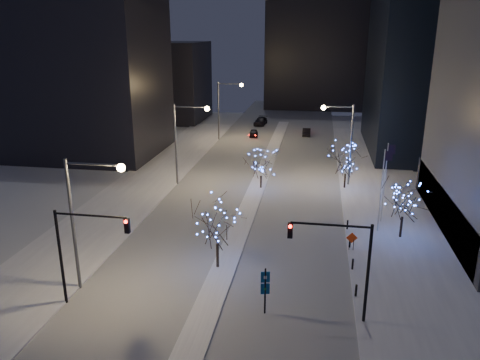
% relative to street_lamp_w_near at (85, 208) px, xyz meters
% --- Properties ---
extents(ground, '(160.00, 160.00, 0.00)m').
position_rel_street_lamp_w_near_xyz_m(ground, '(8.94, -2.00, -6.50)').
color(ground, silver).
rests_on(ground, ground).
extents(road, '(20.00, 130.00, 0.02)m').
position_rel_street_lamp_w_near_xyz_m(road, '(8.94, 33.00, -6.49)').
color(road, '#9EA3AC').
rests_on(road, ground).
extents(median, '(2.00, 80.00, 0.15)m').
position_rel_street_lamp_w_near_xyz_m(median, '(8.94, 28.00, -6.42)').
color(median, white).
rests_on(median, ground).
extents(east_sidewalk, '(10.00, 90.00, 0.15)m').
position_rel_street_lamp_w_near_xyz_m(east_sidewalk, '(23.94, 18.00, -6.42)').
color(east_sidewalk, white).
rests_on(east_sidewalk, ground).
extents(west_sidewalk, '(8.00, 90.00, 0.15)m').
position_rel_street_lamp_w_near_xyz_m(west_sidewalk, '(-5.06, 18.00, -6.42)').
color(west_sidewalk, white).
rests_on(west_sidewalk, ground).
extents(filler_west_near, '(22.00, 18.00, 24.00)m').
position_rel_street_lamp_w_near_xyz_m(filler_west_near, '(-19.06, 38.00, 5.50)').
color(filler_west_near, black).
rests_on(filler_west_near, ground).
extents(filler_west_far, '(18.00, 16.00, 16.00)m').
position_rel_street_lamp_w_near_xyz_m(filler_west_far, '(-17.06, 68.00, 1.50)').
color(filler_west_far, black).
rests_on(filler_west_far, ground).
extents(horizon_block, '(24.00, 14.00, 42.00)m').
position_rel_street_lamp_w_near_xyz_m(horizon_block, '(14.94, 90.00, 14.50)').
color(horizon_block, black).
rests_on(horizon_block, ground).
extents(street_lamp_w_near, '(4.40, 0.56, 10.00)m').
position_rel_street_lamp_w_near_xyz_m(street_lamp_w_near, '(0.00, 0.00, 0.00)').
color(street_lamp_w_near, '#595E66').
rests_on(street_lamp_w_near, ground).
extents(street_lamp_w_mid, '(4.40, 0.56, 10.00)m').
position_rel_street_lamp_w_near_xyz_m(street_lamp_w_mid, '(0.00, 25.00, 0.00)').
color(street_lamp_w_mid, '#595E66').
rests_on(street_lamp_w_mid, ground).
extents(street_lamp_w_far, '(4.40, 0.56, 10.00)m').
position_rel_street_lamp_w_near_xyz_m(street_lamp_w_far, '(0.00, 50.00, 0.00)').
color(street_lamp_w_far, '#595E66').
rests_on(street_lamp_w_far, ground).
extents(street_lamp_east, '(3.90, 0.56, 10.00)m').
position_rel_street_lamp_w_near_xyz_m(street_lamp_east, '(19.02, 28.00, -0.05)').
color(street_lamp_east, '#595E66').
rests_on(street_lamp_east, ground).
extents(traffic_signal_west, '(5.26, 0.43, 7.00)m').
position_rel_street_lamp_w_near_xyz_m(traffic_signal_west, '(0.50, -2.00, -1.74)').
color(traffic_signal_west, black).
rests_on(traffic_signal_west, ground).
extents(traffic_signal_east, '(5.26, 0.43, 7.00)m').
position_rel_street_lamp_w_near_xyz_m(traffic_signal_east, '(17.88, -1.00, -1.74)').
color(traffic_signal_east, black).
rests_on(traffic_signal_east, ground).
extents(flagpoles, '(1.35, 2.60, 8.00)m').
position_rel_street_lamp_w_near_xyz_m(flagpoles, '(22.30, 15.25, -1.70)').
color(flagpoles, silver).
rests_on(flagpoles, east_sidewalk).
extents(bollards, '(0.16, 12.16, 0.90)m').
position_rel_street_lamp_w_near_xyz_m(bollards, '(19.14, 8.00, -5.90)').
color(bollards, black).
rests_on(bollards, east_sidewalk).
extents(car_near, '(1.86, 3.83, 1.26)m').
position_rel_street_lamp_w_near_xyz_m(car_near, '(4.60, 53.56, -5.87)').
color(car_near, black).
rests_on(car_near, ground).
extents(car_mid, '(1.46, 4.08, 1.34)m').
position_rel_street_lamp_w_near_xyz_m(car_mid, '(13.97, 56.21, -5.83)').
color(car_mid, black).
rests_on(car_mid, ground).
extents(car_far, '(2.51, 5.33, 1.50)m').
position_rel_street_lamp_w_near_xyz_m(car_far, '(4.51, 64.50, -5.75)').
color(car_far, black).
rests_on(car_far, ground).
extents(holiday_tree_median_near, '(4.62, 4.62, 5.59)m').
position_rel_street_lamp_w_near_xyz_m(holiday_tree_median_near, '(8.44, 4.65, -2.71)').
color(holiday_tree_median_near, black).
rests_on(holiday_tree_median_near, median).
extents(holiday_tree_median_far, '(4.70, 4.70, 4.68)m').
position_rel_street_lamp_w_near_xyz_m(holiday_tree_median_far, '(9.44, 24.94, -3.43)').
color(holiday_tree_median_far, black).
rests_on(holiday_tree_median_far, median).
extents(holiday_tree_plaza_near, '(5.23, 5.23, 5.28)m').
position_rel_street_lamp_w_near_xyz_m(holiday_tree_plaza_near, '(23.88, 13.02, -2.88)').
color(holiday_tree_plaza_near, black).
rests_on(holiday_tree_plaza_near, east_sidewalk).
extents(holiday_tree_plaza_far, '(5.77, 5.77, 5.46)m').
position_rel_street_lamp_w_near_xyz_m(holiday_tree_plaza_far, '(19.44, 26.64, -2.93)').
color(holiday_tree_plaza_far, black).
rests_on(holiday_tree_plaza_far, east_sidewalk).
extents(wayfinding_sign, '(0.61, 0.21, 3.41)m').
position_rel_street_lamp_w_near_xyz_m(wayfinding_sign, '(12.91, -1.00, -4.41)').
color(wayfinding_sign, black).
rests_on(wayfinding_sign, ground).
extents(construction_sign, '(0.99, 0.15, 1.64)m').
position_rel_street_lamp_w_near_xyz_m(construction_sign, '(19.24, 9.49, -5.36)').
color(construction_sign, black).
rests_on(construction_sign, east_sidewalk).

